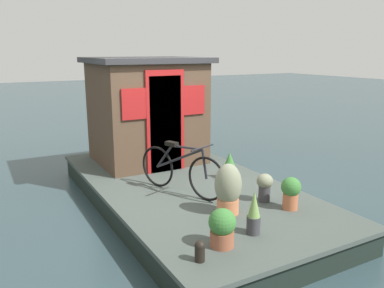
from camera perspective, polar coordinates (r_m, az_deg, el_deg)
The scene contains 11 objects.
ground_plane at distance 6.58m, azimuth -0.86°, elevation -8.90°, with size 60.00×60.00×0.00m, color #2D4247.
houseboat_deck at distance 6.50m, azimuth -0.86°, elevation -7.31°, with size 5.43×2.77×0.39m.
houseboat_cabin at distance 7.62m, azimuth -6.62°, elevation 5.00°, with size 1.87×2.09×2.00m.
bicycle at distance 5.89m, azimuth -1.67°, elevation -3.79°, with size 1.52×0.71×0.79m.
potted_plant_sage at distance 4.39m, azimuth 4.42°, elevation -12.00°, with size 0.31×0.31×0.44m.
potted_plant_succulent at distance 5.51m, azimuth 14.21°, elevation -6.74°, with size 0.27×0.27×0.45m.
potted_plant_lavender at distance 4.70m, azimuth 9.01°, elevation -10.01°, with size 0.16×0.16×0.53m.
potted_plant_thyme at distance 5.19m, azimuth 5.28°, elevation -6.51°, with size 0.36×0.36×0.68m.
potted_plant_geranium at distance 6.63m, azimuth 5.49°, elevation -3.22°, with size 0.24×0.24×0.46m.
potted_plant_rosemary at distance 5.71m, azimuth 10.55°, elevation -5.98°, with size 0.23×0.23×0.41m.
mooring_bollard at distance 4.14m, azimuth 1.15°, elevation -15.23°, with size 0.11×0.11×0.23m.
Camera 1 is at (-5.37, 2.87, 2.49)m, focal length 36.57 mm.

